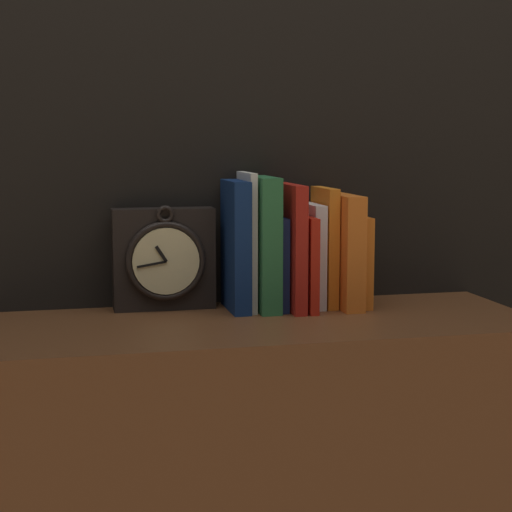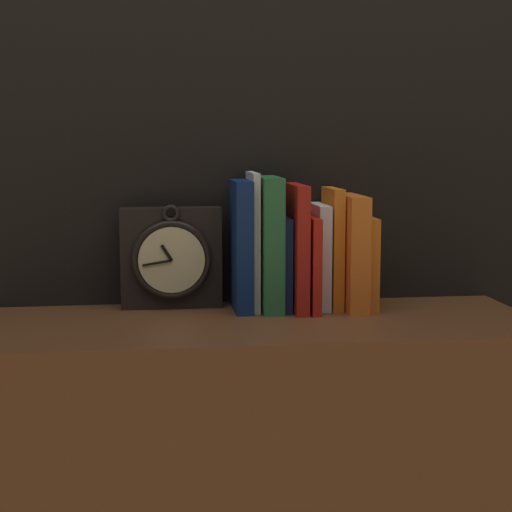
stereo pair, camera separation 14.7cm
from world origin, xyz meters
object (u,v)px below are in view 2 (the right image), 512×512
book_slot6_white (319,256)px  book_slot5_red (310,263)px  book_slot0_navy (241,245)px  book_slot2_green (269,244)px  book_slot3_navy (283,263)px  book_slot4_red (296,247)px  book_slot7_orange (333,248)px  book_slot8_orange (351,252)px  book_slot1_white (253,241)px  book_slot9_orange (366,262)px  clock (171,258)px

book_slot6_white → book_slot5_red: bearing=-140.7°
book_slot0_navy → book_slot5_red: 0.13m
book_slot2_green → book_slot3_navy: bearing=12.0°
book_slot3_navy → book_slot4_red: size_ratio=0.74×
book_slot7_orange → book_slot8_orange: book_slot7_orange is taller
book_slot1_white → book_slot9_orange: book_slot1_white is taller
book_slot5_red → book_slot8_orange: size_ratio=0.82×
book_slot4_red → book_slot3_navy: bearing=150.3°
clock → book_slot4_red: 0.23m
book_slot2_green → book_slot6_white: 0.10m
clock → book_slot3_navy: size_ratio=1.14×
clock → book_slot2_green: (0.18, -0.04, 0.03)m
book_slot7_orange → book_slot8_orange: size_ratio=1.06×
book_slot7_orange → book_slot1_white: bearing=-179.4°
book_slot4_red → book_slot5_red: bearing=-0.8°
clock → book_slot3_navy: 0.21m
clock → book_slot5_red: (0.25, -0.05, -0.01)m
book_slot6_white → book_slot8_orange: book_slot8_orange is taller
book_slot9_orange → book_slot2_green: bearing=-178.8°
book_slot2_green → book_slot9_orange: size_ratio=1.44×
book_slot0_navy → book_slot8_orange: size_ratio=1.13×
book_slot1_white → book_slot2_green: 0.03m
book_slot2_green → book_slot6_white: (0.10, 0.01, -0.03)m
book_slot0_navy → book_slot4_red: bearing=-6.6°
book_slot3_navy → book_slot7_orange: 0.10m
book_slot0_navy → book_slot5_red: (0.13, -0.01, -0.03)m
book_slot0_navy → book_slot2_green: bearing=-5.0°
book_slot7_orange → book_slot5_red: bearing=-158.4°
clock → book_slot8_orange: 0.34m
clock → book_slot3_navy: bearing=-9.6°
book_slot4_red → book_slot8_orange: size_ratio=1.10×
clock → book_slot6_white: bearing=-6.2°
clock → book_slot6_white: 0.28m
book_slot9_orange → book_slot3_navy: bearing=179.4°
book_slot4_red → book_slot8_orange: 0.10m
book_slot4_red → book_slot5_red: size_ratio=1.33×
book_slot6_white → book_slot2_green: bearing=-173.9°
book_slot0_navy → book_slot6_white: size_ratio=1.23×
clock → book_slot1_white: (0.15, -0.03, 0.03)m
book_slot3_navy → book_slot9_orange: 0.16m
clock → book_slot9_orange: bearing=-5.7°
book_slot8_orange → book_slot9_orange: (0.03, 0.01, -0.02)m
book_slot2_green → clock: bearing=167.3°
book_slot1_white → book_slot6_white: (0.13, 0.00, -0.03)m
book_slot0_navy → book_slot5_red: bearing=-5.5°
book_slot6_white → book_slot9_orange: book_slot6_white is taller
book_slot3_navy → book_slot4_red: (0.02, -0.01, 0.03)m
book_slot6_white → book_slot8_orange: 0.06m
book_slot5_red → book_slot9_orange: size_ratio=1.02×
book_slot2_green → book_slot8_orange: bearing=-2.6°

